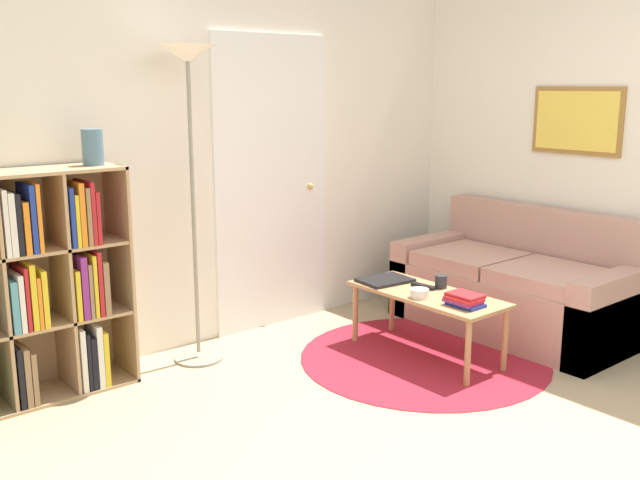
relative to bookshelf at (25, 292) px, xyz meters
The scene contains 13 objects.
wall_back 1.53m from the bookshelf, ahead, with size 7.04×0.11×2.60m.
wall_right 3.60m from the bookshelf, 16.73° to the right, with size 0.08×5.42×2.60m.
rug 2.34m from the bookshelf, 24.94° to the right, with size 1.53×1.53×0.01m.
bookshelf is the anchor object (origin of this frame).
floor_lamp 1.38m from the bookshelf, ahead, with size 0.33×0.33×1.88m.
couch 3.16m from the bookshelf, 18.09° to the right, with size 0.82×1.58×0.82m.
coffee_table 2.31m from the bookshelf, 23.74° to the right, with size 0.42×1.01×0.41m.
laptop 2.16m from the bookshelf, 15.78° to the right, with size 0.35×0.28×0.02m.
bowl 2.21m from the bookshelf, 26.17° to the right, with size 0.11×0.11×0.05m.
book_stack_on_table 2.41m from the bookshelf, 31.34° to the right, with size 0.16×0.21×0.07m.
cup 2.42m from the bookshelf, 22.22° to the right, with size 0.08×0.08×0.08m.
remote 2.32m from the bookshelf, 21.36° to the right, with size 0.06×0.17×0.02m.
vase_on_shelf 0.84m from the bookshelf, ahead, with size 0.11×0.11×0.20m.
Camera 1 is at (-2.44, -1.52, 1.65)m, focal length 40.00 mm.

